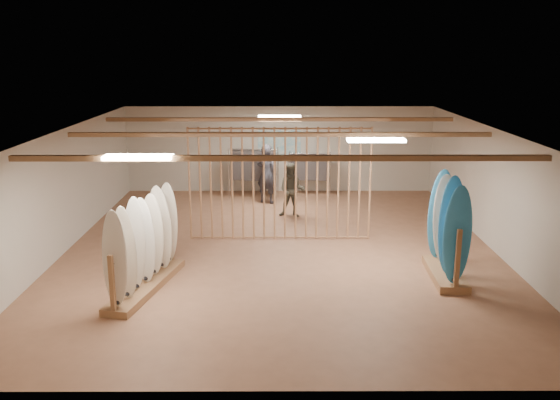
{
  "coord_description": "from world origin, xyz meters",
  "views": [
    {
      "loc": [
        -0.05,
        -13.25,
        4.55
      ],
      "look_at": [
        0.0,
        0.0,
        1.2
      ],
      "focal_mm": 38.0,
      "sensor_mm": 36.0,
      "label": 1
    }
  ],
  "objects_px": {
    "rack_right": "(447,244)",
    "rack_left": "(145,257)",
    "shopper_a": "(267,170)",
    "shopper_b": "(292,187)",
    "clothing_rack_b": "(310,167)",
    "clothing_rack_a": "(253,165)"
  },
  "relations": [
    {
      "from": "rack_right",
      "to": "rack_left",
      "type": "bearing_deg",
      "value": -171.81
    },
    {
      "from": "rack_left",
      "to": "clothing_rack_a",
      "type": "relative_size",
      "value": 1.75
    },
    {
      "from": "rack_left",
      "to": "shopper_b",
      "type": "xyz_separation_m",
      "value": [
        2.98,
        5.23,
        0.2
      ]
    },
    {
      "from": "clothing_rack_a",
      "to": "rack_right",
      "type": "bearing_deg",
      "value": -50.28
    },
    {
      "from": "clothing_rack_a",
      "to": "clothing_rack_b",
      "type": "bearing_deg",
      "value": 18.9
    },
    {
      "from": "clothing_rack_a",
      "to": "clothing_rack_b",
      "type": "relative_size",
      "value": 1.14
    },
    {
      "from": "rack_left",
      "to": "shopper_b",
      "type": "relative_size",
      "value": 1.63
    },
    {
      "from": "clothing_rack_b",
      "to": "shopper_b",
      "type": "bearing_deg",
      "value": -98.68
    },
    {
      "from": "rack_right",
      "to": "clothing_rack_b",
      "type": "bearing_deg",
      "value": 111.21
    },
    {
      "from": "rack_right",
      "to": "shopper_a",
      "type": "distance_m",
      "value": 7.27
    },
    {
      "from": "rack_right",
      "to": "shopper_b",
      "type": "xyz_separation_m",
      "value": [
        -3.05,
        4.64,
        0.13
      ]
    },
    {
      "from": "rack_right",
      "to": "clothing_rack_b",
      "type": "relative_size",
      "value": 1.54
    },
    {
      "from": "clothing_rack_a",
      "to": "clothing_rack_b",
      "type": "distance_m",
      "value": 1.83
    },
    {
      "from": "shopper_b",
      "to": "clothing_rack_a",
      "type": "bearing_deg",
      "value": 126.29
    },
    {
      "from": "clothing_rack_a",
      "to": "shopper_a",
      "type": "relative_size",
      "value": 0.78
    },
    {
      "from": "rack_left",
      "to": "shopper_b",
      "type": "distance_m",
      "value": 6.02
    },
    {
      "from": "clothing_rack_b",
      "to": "shopper_b",
      "type": "xyz_separation_m",
      "value": [
        -0.63,
        -2.55,
        -0.05
      ]
    },
    {
      "from": "clothing_rack_b",
      "to": "shopper_a",
      "type": "height_order",
      "value": "shopper_a"
    },
    {
      "from": "rack_right",
      "to": "shopper_a",
      "type": "xyz_separation_m",
      "value": [
        -3.79,
        6.2,
        0.3
      ]
    },
    {
      "from": "clothing_rack_a",
      "to": "shopper_b",
      "type": "distance_m",
      "value": 2.5
    },
    {
      "from": "shopper_a",
      "to": "shopper_b",
      "type": "distance_m",
      "value": 1.73
    },
    {
      "from": "rack_right",
      "to": "clothing_rack_a",
      "type": "height_order",
      "value": "rack_right"
    }
  ]
}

